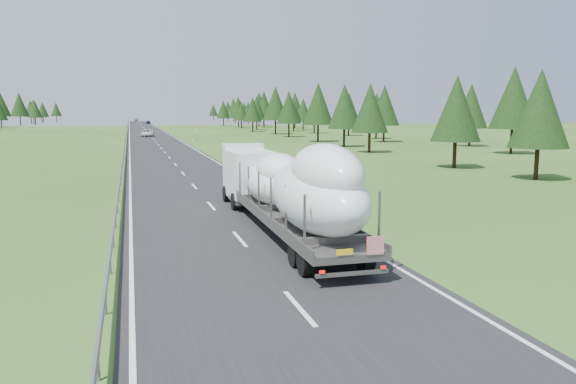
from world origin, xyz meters
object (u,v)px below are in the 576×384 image
object	(u,v)px
highway_sign	(196,132)
distant_car_dark	(148,122)
distant_van	(148,133)
distant_car_blue	(136,120)
boat_truck	(287,185)

from	to	relation	value
highway_sign	distant_car_dark	distance (m)	151.31
distant_van	distant_car_blue	size ratio (longest dim) A/B	1.25
boat_truck	distant_van	size ratio (longest dim) A/B	3.44
boat_truck	distant_car_blue	xyz separation A→B (m)	(-3.11, 299.08, -1.53)
distant_car_dark	boat_truck	bearing A→B (deg)	-94.20
distant_van	boat_truck	bearing A→B (deg)	-82.51
boat_truck	distant_van	distance (m)	102.87
highway_sign	distant_van	size ratio (longest dim) A/B	0.47
boat_truck	distant_car_dark	size ratio (longest dim) A/B	4.49
distant_car_blue	distant_car_dark	bearing A→B (deg)	-81.21
distant_car_dark	distant_van	bearing A→B (deg)	-95.80
distant_car_blue	distant_van	bearing A→B (deg)	-84.79
highway_sign	boat_truck	world-z (taller)	boat_truck
highway_sign	boat_truck	bearing A→B (deg)	-93.54
distant_van	distant_car_blue	xyz separation A→B (m)	(-0.07, 196.26, -0.04)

